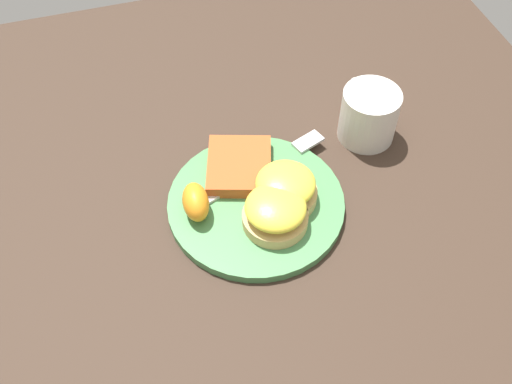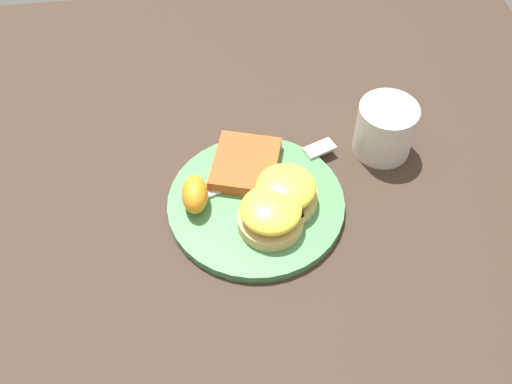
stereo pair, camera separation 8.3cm
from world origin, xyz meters
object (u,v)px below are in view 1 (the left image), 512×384
Objects in this scene: sandwich_benedict_left at (275,212)px; cup at (368,115)px; hashbrown_patty at (239,166)px; sandwich_benedict_right at (285,188)px; fork at (270,164)px; orange_wedge at (196,202)px.

sandwich_benedict_left is 0.23m from cup.
sandwich_benedict_left is at bearing -168.51° from hashbrown_patty.
cup is (0.13, -0.19, 0.00)m from sandwich_benedict_left.
sandwich_benedict_right is (0.04, -0.03, 0.00)m from sandwich_benedict_left.
hashbrown_patty is (0.07, 0.05, -0.01)m from sandwich_benedict_right.
cup is at bearing -55.73° from sandwich_benedict_left.
fork is (0.10, -0.02, -0.02)m from sandwich_benedict_left.
fork is at bearing 1.47° from sandwich_benedict_right.
orange_wedge is at bearing 125.60° from hashbrown_patty.
sandwich_benedict_right is 0.78× the size of cup.
orange_wedge is at bearing 105.75° from cup.
sandwich_benedict_right is at bearing -178.53° from fork.
orange_wedge is 0.13m from fork.
hashbrown_patty is at bearing 85.22° from fork.
cup reaches higher than orange_wedge.
cup reaches higher than sandwich_benedict_right.
orange_wedge is (0.01, 0.12, -0.00)m from sandwich_benedict_right.
hashbrown_patty is 0.05m from fork.
hashbrown_patty is (0.10, 0.02, -0.01)m from sandwich_benedict_left.
sandwich_benedict_left is at bearing 166.39° from fork.
sandwich_benedict_left is 1.51× the size of orange_wedge.
sandwich_benedict_right is 0.41× the size of fork.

